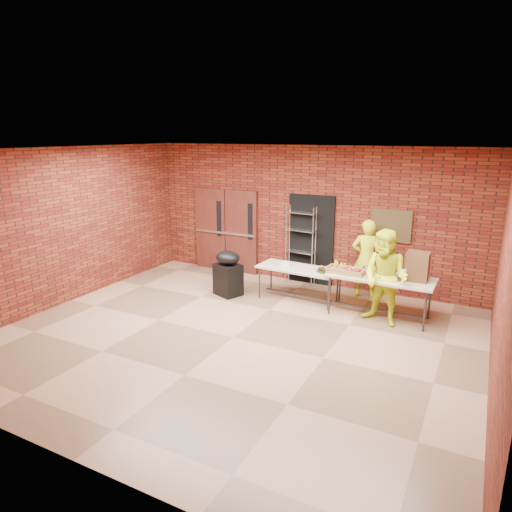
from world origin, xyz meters
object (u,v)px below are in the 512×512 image
at_px(table_left, 298,270).
at_px(volunteer_woman, 366,259).
at_px(wire_rack, 301,245).
at_px(covered_grill, 228,273).
at_px(coffee_dispenser, 417,266).
at_px(table_right, 380,280).
at_px(volunteer_man, 386,278).

height_order(table_left, volunteer_woman, volunteer_woman).
height_order(wire_rack, covered_grill, wire_rack).
bearing_deg(covered_grill, wire_rack, 74.61).
bearing_deg(table_left, coffee_dispenser, 1.99).
distance_m(coffee_dispenser, covered_grill, 3.92).
height_order(table_right, covered_grill, covered_grill).
bearing_deg(volunteer_man, covered_grill, -163.53).
height_order(wire_rack, table_right, wire_rack).
bearing_deg(volunteer_woman, table_left, 23.55).
height_order(wire_rack, volunteer_woman, wire_rack).
distance_m(table_left, volunteer_woman, 1.50).
relative_size(table_right, coffee_dispenser, 3.78).
distance_m(table_right, covered_grill, 3.25).
xyz_separation_m(coffee_dispenser, volunteer_woman, (-1.16, 0.92, -0.23)).
distance_m(wire_rack, coffee_dispenser, 2.99).
bearing_deg(wire_rack, covered_grill, -121.37).
distance_m(table_left, volunteer_man, 1.95).
relative_size(table_left, covered_grill, 1.79).
relative_size(table_left, volunteer_man, 0.99).
relative_size(wire_rack, table_right, 0.92).
xyz_separation_m(coffee_dispenser, volunteer_man, (-0.49, -0.36, -0.19)).
distance_m(table_left, covered_grill, 1.55).
bearing_deg(covered_grill, table_left, 36.66).
xyz_separation_m(coffee_dispenser, covered_grill, (-3.86, -0.34, -0.59)).
distance_m(wire_rack, table_left, 1.17).
xyz_separation_m(table_left, volunteer_woman, (1.21, 0.85, 0.20)).
distance_m(table_left, coffee_dispenser, 2.41).
relative_size(wire_rack, coffee_dispenser, 3.47).
xyz_separation_m(table_left, volunteer_man, (1.89, -0.43, 0.24)).
xyz_separation_m(wire_rack, table_left, (0.39, -1.07, -0.27)).
bearing_deg(table_right, coffee_dispenser, 7.74).
bearing_deg(covered_grill, coffee_dispenser, 26.40).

